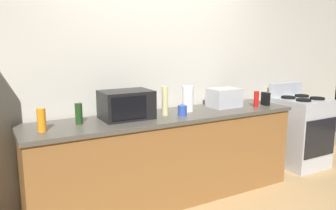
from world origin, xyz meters
name	(u,v)px	position (x,y,z in m)	size (l,w,h in m)	color
back_wall	(150,67)	(0.00, 0.81, 1.35)	(6.40, 0.10, 2.70)	beige
counter_run	(168,157)	(0.00, 0.40, 0.45)	(2.84, 0.64, 0.90)	brown
stove_range	(300,131)	(2.00, 0.40, 0.46)	(0.60, 0.61, 1.08)	#B7BABF
microwave	(126,105)	(-0.43, 0.45, 1.04)	(0.48, 0.35, 0.27)	black
toaster_oven	(224,98)	(0.76, 0.46, 1.01)	(0.34, 0.26, 0.21)	#B7BABF
paper_towel_roll	(188,99)	(0.27, 0.45, 1.04)	(0.12, 0.12, 0.27)	white
cordless_phone	(265,99)	(1.24, 0.31, 0.98)	(0.05, 0.11, 0.15)	black
bottle_vinegar	(165,101)	(-0.04, 0.39, 1.05)	(0.06, 0.06, 0.29)	beige
bottle_hot_sauce	(256,99)	(1.07, 0.27, 0.99)	(0.06, 0.06, 0.18)	red
bottle_wine	(79,114)	(-0.88, 0.45, 0.99)	(0.06, 0.06, 0.19)	#1E3F19
bottle_dish_soap	(42,120)	(-1.22, 0.34, 1.00)	(0.07, 0.07, 0.19)	orange
mug_blue	(182,111)	(0.11, 0.30, 0.95)	(0.09, 0.09, 0.10)	#2D4CB2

